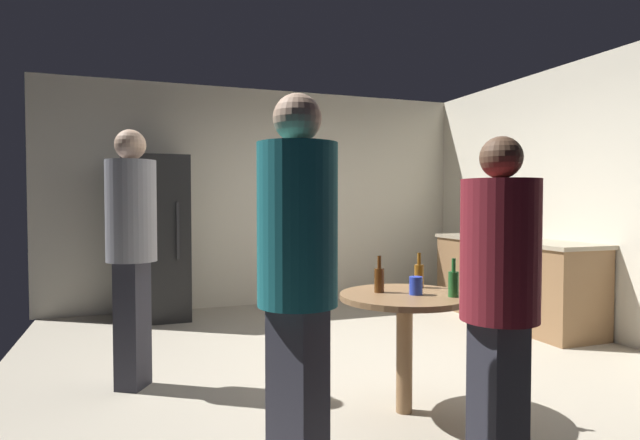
% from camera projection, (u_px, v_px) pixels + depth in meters
% --- Properties ---
extents(ground_plane, '(5.20, 5.20, 0.10)m').
position_uv_depth(ground_plane, '(343.00, 370.00, 4.17)').
color(ground_plane, '#B2A893').
extents(wall_back, '(5.32, 0.06, 2.70)m').
position_uv_depth(wall_back, '(265.00, 198.00, 6.59)').
color(wall_back, silver).
rests_on(wall_back, ground_plane).
extents(wall_side_right, '(0.06, 5.20, 2.70)m').
position_uv_depth(wall_side_right, '(597.00, 196.00, 5.00)').
color(wall_side_right, silver).
rests_on(wall_side_right, ground_plane).
extents(refrigerator, '(0.70, 0.68, 1.80)m').
position_uv_depth(refrigerator, '(156.00, 238.00, 5.75)').
color(refrigerator, black).
rests_on(refrigerator, ground_plane).
extents(kitchen_counter, '(0.64, 2.06, 0.90)m').
position_uv_depth(kitchen_counter, '(512.00, 280.00, 5.62)').
color(kitchen_counter, olive).
rests_on(kitchen_counter, ground_plane).
extents(kettle, '(0.24, 0.17, 0.18)m').
position_uv_depth(kettle, '(489.00, 230.00, 5.90)').
color(kettle, '#B2B2B7').
rests_on(kettle, kitchen_counter).
extents(wine_bottle_on_counter, '(0.08, 0.08, 0.31)m').
position_uv_depth(wine_bottle_on_counter, '(520.00, 228.00, 5.54)').
color(wine_bottle_on_counter, '#3F141E').
rests_on(wine_bottle_on_counter, kitchen_counter).
extents(foreground_table, '(0.80, 0.80, 0.73)m').
position_uv_depth(foreground_table, '(405.00, 311.00, 3.20)').
color(foreground_table, olive).
rests_on(foreground_table, ground_plane).
extents(beer_bottle_amber, '(0.06, 0.06, 0.23)m').
position_uv_depth(beer_bottle_amber, '(419.00, 275.00, 3.43)').
color(beer_bottle_amber, '#8C5919').
rests_on(beer_bottle_amber, foreground_table).
extents(beer_bottle_brown, '(0.06, 0.06, 0.23)m').
position_uv_depth(beer_bottle_brown, '(379.00, 279.00, 3.25)').
color(beer_bottle_brown, '#593314').
rests_on(beer_bottle_brown, foreground_table).
extents(beer_bottle_green, '(0.06, 0.06, 0.23)m').
position_uv_depth(beer_bottle_green, '(453.00, 283.00, 3.10)').
color(beer_bottle_green, '#26662D').
rests_on(beer_bottle_green, foreground_table).
extents(plastic_cup_blue, '(0.08, 0.08, 0.11)m').
position_uv_depth(plastic_cup_blue, '(416.00, 286.00, 3.17)').
color(plastic_cup_blue, blue).
rests_on(plastic_cup_blue, foreground_table).
extents(person_in_gray_shirt, '(0.46, 0.46, 1.80)m').
position_uv_depth(person_in_gray_shirt, '(131.00, 237.00, 3.61)').
color(person_in_gray_shirt, '#2D2D38').
rests_on(person_in_gray_shirt, ground_plane).
extents(person_in_maroon_shirt, '(0.40, 0.40, 1.59)m').
position_uv_depth(person_in_maroon_shirt, '(500.00, 288.00, 2.28)').
color(person_in_maroon_shirt, '#2D2D38').
rests_on(person_in_maroon_shirt, ground_plane).
extents(person_in_teal_shirt, '(0.46, 0.46, 1.75)m').
position_uv_depth(person_in_teal_shirt, '(298.00, 266.00, 2.19)').
color(person_in_teal_shirt, '#2D2D38').
rests_on(person_in_teal_shirt, ground_plane).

